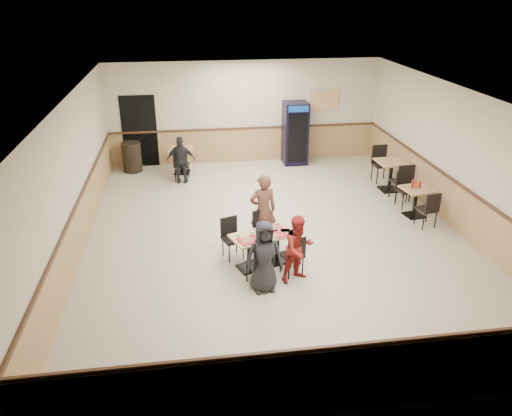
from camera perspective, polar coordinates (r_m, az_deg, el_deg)
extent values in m
plane|color=beige|center=(10.84, 2.15, -2.99)|extent=(10.00, 10.00, 0.00)
plane|color=silver|center=(9.84, 2.42, 12.75)|extent=(10.00, 10.00, 0.00)
plane|color=beige|center=(14.99, -1.25, 10.87)|extent=(8.00, 0.00, 8.00)
plane|color=beige|center=(5.93, 11.27, -11.86)|extent=(8.00, 0.00, 8.00)
plane|color=beige|center=(10.32, -20.15, 3.14)|extent=(0.00, 10.00, 10.00)
plane|color=beige|center=(11.64, 22.11, 5.14)|extent=(0.00, 10.00, 10.00)
cube|color=tan|center=(15.24, -1.21, 7.19)|extent=(7.98, 0.03, 1.00)
cube|color=tan|center=(11.96, 21.32, 0.62)|extent=(0.03, 9.98, 1.00)
cube|color=#472B19|center=(15.08, -1.22, 9.10)|extent=(7.98, 0.04, 0.06)
cube|color=black|center=(15.03, -13.17, 8.51)|extent=(1.00, 0.02, 2.10)
cube|color=orange|center=(15.37, 7.87, 12.13)|extent=(0.85, 0.02, 0.60)
cube|color=black|center=(9.57, -0.79, -6.82)|extent=(0.51, 0.51, 0.04)
cylinder|color=black|center=(9.41, -0.80, -5.17)|extent=(0.08, 0.08, 0.60)
cube|color=tan|center=(9.26, -0.81, -3.51)|extent=(0.79, 0.79, 0.04)
cube|color=black|center=(9.82, 2.43, -5.96)|extent=(0.51, 0.51, 0.04)
cylinder|color=black|center=(9.67, 2.46, -4.33)|extent=(0.08, 0.08, 0.60)
cube|color=tan|center=(9.53, 2.50, -2.70)|extent=(0.79, 0.79, 0.04)
imported|color=black|center=(8.64, 0.93, -5.55)|extent=(0.68, 0.48, 1.33)
imported|color=maroon|center=(8.97, 4.90, -4.65)|extent=(0.76, 0.69, 1.27)
imported|color=brown|center=(10.10, 0.82, -0.27)|extent=(0.60, 0.44, 1.54)
imported|color=black|center=(13.57, -8.54, 5.43)|extent=(0.80, 0.43, 1.30)
cube|color=red|center=(9.15, -0.76, -3.69)|extent=(0.47, 0.41, 0.02)
cube|color=red|center=(9.41, 2.90, -2.88)|extent=(0.47, 0.41, 0.02)
cube|color=red|center=(9.58, 1.96, -2.36)|extent=(0.47, 0.41, 0.02)
cylinder|color=silver|center=(9.60, 1.88, -2.33)|extent=(0.20, 0.20, 0.01)
cube|color=tan|center=(9.59, 1.88, -2.26)|extent=(0.26, 0.27, 0.02)
cylinder|color=silver|center=(9.13, -1.00, -3.78)|extent=(0.20, 0.20, 0.01)
cube|color=tan|center=(9.13, -1.01, -3.71)|extent=(0.27, 0.26, 0.02)
cylinder|color=silver|center=(9.22, 0.86, -3.50)|extent=(0.20, 0.20, 0.01)
cube|color=tan|center=(9.21, 0.86, -3.43)|extent=(0.24, 0.17, 0.02)
cylinder|color=silver|center=(9.49, 3.23, -2.69)|extent=(0.20, 0.20, 0.01)
cube|color=tan|center=(9.48, 3.23, -2.62)|extent=(0.24, 0.17, 0.02)
cylinder|color=silver|center=(9.28, 1.87, -3.30)|extent=(0.20, 0.20, 0.01)
cube|color=tan|center=(9.28, 1.87, -3.24)|extent=(0.27, 0.23, 0.02)
cylinder|color=silver|center=(9.51, 3.52, -2.64)|extent=(0.20, 0.20, 0.01)
cube|color=tan|center=(9.50, 3.52, -2.57)|extent=(0.24, 0.17, 0.02)
cylinder|color=silver|center=(9.06, 0.14, -3.74)|extent=(0.07, 0.07, 0.09)
cylinder|color=silver|center=(9.31, -0.45, -2.94)|extent=(0.07, 0.07, 0.09)
cylinder|color=silver|center=(9.24, -2.04, -3.18)|extent=(0.07, 0.07, 0.09)
cylinder|color=#9FA7B2|center=(9.41, 0.98, -2.51)|extent=(0.07, 0.07, 0.12)
cylinder|color=#9FA7B2|center=(9.40, 1.44, -2.54)|extent=(0.07, 0.07, 0.12)
cylinder|color=#9FA7B2|center=(9.40, 1.14, -2.53)|extent=(0.07, 0.07, 0.12)
ellipsoid|color=silver|center=(9.36, 1.02, -2.78)|extent=(0.13, 0.13, 0.09)
cube|color=black|center=(12.24, 17.55, -0.77)|extent=(0.48, 0.48, 0.04)
cylinder|color=black|center=(12.11, 17.75, 0.65)|extent=(0.08, 0.08, 0.62)
cube|color=tan|center=(11.99, 17.94, 2.06)|extent=(0.74, 0.74, 0.04)
cube|color=black|center=(13.60, 14.95, 2.09)|extent=(0.50, 0.50, 0.04)
cylinder|color=black|center=(13.47, 15.12, 3.59)|extent=(0.10, 0.10, 0.72)
cube|color=tan|center=(13.35, 15.29, 5.09)|extent=(0.78, 0.78, 0.04)
cylinder|color=#AF0C1C|center=(11.95, 17.48, 2.65)|extent=(0.06, 0.06, 0.20)
cylinder|color=#AB6F16|center=(11.99, 17.86, 2.60)|extent=(0.06, 0.06, 0.17)
cylinder|color=#AF0C1C|center=(12.04, 18.23, 2.55)|extent=(0.05, 0.05, 0.14)
cube|color=black|center=(14.54, -8.42, 4.09)|extent=(0.49, 0.49, 0.04)
cylinder|color=black|center=(14.43, -8.50, 5.36)|extent=(0.09, 0.09, 0.65)
cube|color=tan|center=(14.33, -8.58, 6.62)|extent=(0.76, 0.76, 0.04)
cube|color=black|center=(15.00, 4.49, 8.52)|extent=(0.70, 0.68, 1.84)
cube|color=black|center=(14.68, 4.78, 7.97)|extent=(0.56, 0.02, 1.45)
cube|color=navy|center=(14.46, 4.90, 11.21)|extent=(0.58, 0.02, 0.17)
cylinder|color=black|center=(14.82, -13.99, 5.68)|extent=(0.54, 0.54, 0.85)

